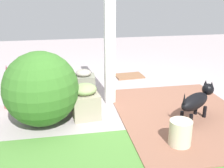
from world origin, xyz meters
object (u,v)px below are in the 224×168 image
Objects in this scene: porch_pillar at (110,28)px; dog at (197,100)px; stone_planter_nearest at (84,81)px; round_shrub at (41,89)px; stone_planter_mid at (85,101)px; terracotta_pot_spiky at (9,87)px; ceramic_urn at (180,133)px; terracotta_pot_tall at (31,78)px; terracotta_pot_broad at (56,84)px; doormat at (129,76)px.

dog is (-1.07, 0.85, -0.90)m from porch_pillar.
stone_planter_nearest is 2.04m from dog.
round_shrub is (1.02, 0.56, -0.70)m from porch_pillar.
porch_pillar reaches higher than stone_planter_mid.
terracotta_pot_spiky is at bearing 23.70° from stone_planter_nearest.
porch_pillar reaches higher than ceramic_urn.
terracotta_pot_spiky is (1.55, -0.08, -0.87)m from porch_pillar.
stone_planter_nearest is at bearing -156.30° from terracotta_pot_spiky.
porch_pillar is at bearing 147.47° from terracotta_pot_tall.
porch_pillar reaches higher than terracotta_pot_broad.
terracotta_pot_tall is at bearing -56.27° from stone_planter_mid.
stone_planter_nearest is 1.37m from round_shrub.
terracotta_pot_spiky is at bearing -2.97° from porch_pillar.
stone_planter_mid is at bearing -170.36° from round_shrub.
doormat is (-1.08, -1.71, -0.22)m from stone_planter_mid.
terracotta_pot_broad is at bearing -31.74° from dog.
terracotta_pot_broad is (-0.46, 0.50, 0.02)m from terracotta_pot_tall.
doormat is at bearing -132.55° from round_shrub.
ceramic_urn is at bearing 150.97° from round_shrub.
terracotta_pot_broad is 2.25m from dog.
terracotta_pot_tall is 0.92× the size of terracotta_pot_spiky.
ceramic_urn is at bearing 111.55° from porch_pillar.
doormat is at bearing -91.40° from ceramic_urn.
round_shrub is 1.47× the size of terracotta_pot_spiky.
ceramic_urn is 2.70m from doormat.
ceramic_urn is (0.49, 0.59, -0.13)m from dog.
round_shrub is at bearing 129.44° from terracotta_pot_spiky.
terracotta_pot_broad is (0.85, -0.33, -0.96)m from porch_pillar.
ceramic_urn is (-0.57, 1.45, -1.04)m from porch_pillar.
round_shrub reaches higher than doormat.
terracotta_pot_broad is at bearing -62.87° from stone_planter_mid.
terracotta_pot_broad is (0.48, 0.27, 0.06)m from stone_planter_nearest.
terracotta_pot_tall reaches higher than ceramic_urn.
round_shrub is 1.59× the size of terracotta_pot_tall.
terracotta_pot_spiky reaches higher than ceramic_urn.
porch_pillar is at bearing -133.61° from stone_planter_mid.
terracotta_pot_tall is 1.94× the size of ceramic_urn.
doormat is (-2.19, -1.17, -0.31)m from terracotta_pot_spiky.
stone_planter_mid is at bearing -14.53° from dog.
porch_pillar is 1.15m from stone_planter_mid.
stone_planter_nearest is at bearing 166.02° from terracotta_pot_tall.
stone_planter_mid is at bearing 153.96° from terracotta_pot_spiky.
terracotta_pot_spiky is 2.78m from dog.
stone_planter_mid is 1.56m from dog.
round_shrub reaches higher than dog.
doormat is at bearing -122.21° from stone_planter_mid.
terracotta_pot_broad is at bearing 31.72° from doormat.
terracotta_pot_tall reaches higher than stone_planter_mid.
porch_pillar is 4.86× the size of stone_planter_mid.
stone_planter_nearest is (0.37, -0.60, -1.02)m from porch_pillar.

